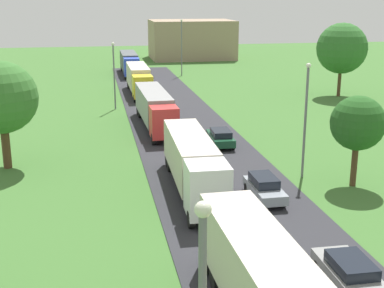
{
  "coord_description": "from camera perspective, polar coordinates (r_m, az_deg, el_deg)",
  "views": [
    {
      "loc": [
        -8.47,
        -3.12,
        12.79
      ],
      "look_at": [
        -1.35,
        34.79,
        1.95
      ],
      "focal_mm": 49.31,
      "sensor_mm": 36.0,
      "label": 1
    }
  ],
  "objects": [
    {
      "name": "lamppost_third",
      "position": [
        61.91,
        -8.43,
        7.69
      ],
      "size": [
        0.36,
        0.36,
        7.74
      ],
      "color": "slate",
      "rests_on": "ground"
    },
    {
      "name": "distant_building",
      "position": [
        113.39,
        -0.05,
        11.24
      ],
      "size": [
        17.11,
        12.38,
        7.96
      ],
      "primitive_type": "cube",
      "color": "#9E846B",
      "rests_on": "ground"
    },
    {
      "name": "lamppost_fourth",
      "position": [
        88.1,
        -1.13,
        10.68
      ],
      "size": [
        0.36,
        0.36,
        9.22
      ],
      "color": "slate",
      "rests_on": "ground"
    },
    {
      "name": "truck_third",
      "position": [
        52.96,
        -4.04,
        4.02
      ],
      "size": [
        2.75,
        14.01,
        3.54
      ],
      "color": "red",
      "rests_on": "road"
    },
    {
      "name": "road",
      "position": [
        31.58,
        5.92,
        -8.22
      ],
      "size": [
        10.0,
        140.0,
        0.06
      ],
      "primitive_type": "cube",
      "color": "#2B2B30",
      "rests_on": "ground"
    },
    {
      "name": "car_second",
      "position": [
        25.33,
        16.63,
        -13.15
      ],
      "size": [
        1.97,
        4.27,
        1.51
      ],
      "color": "gray",
      "rests_on": "road"
    },
    {
      "name": "tree_elm",
      "position": [
        37.49,
        17.49,
        2.13
      ],
      "size": [
        3.74,
        3.74,
        6.37
      ],
      "color": "#513823",
      "rests_on": "ground"
    },
    {
      "name": "tree_lime",
      "position": [
        41.93,
        -19.94,
        4.73
      ],
      "size": [
        5.44,
        5.44,
        8.24
      ],
      "color": "#513823",
      "rests_on": "ground"
    },
    {
      "name": "truck_fifth",
      "position": [
        90.53,
        -6.8,
        8.8
      ],
      "size": [
        2.56,
        12.9,
        3.49
      ],
      "color": "blue",
      "rests_on": "road"
    },
    {
      "name": "tree_maple",
      "position": [
        72.02,
        15.9,
        9.91
      ],
      "size": [
        6.54,
        6.54,
        9.55
      ],
      "color": "#513823",
      "rests_on": "ground"
    },
    {
      "name": "truck_second",
      "position": [
        35.23,
        0.09,
        -1.91
      ],
      "size": [
        2.8,
        12.85,
        3.57
      ],
      "color": "white",
      "rests_on": "road"
    },
    {
      "name": "lane_marking_centre",
      "position": [
        27.63,
        8.67,
        -11.92
      ],
      "size": [
        0.16,
        119.75,
        0.01
      ],
      "color": "white",
      "rests_on": "road"
    },
    {
      "name": "lamppost_second",
      "position": [
        38.38,
        12.19,
        3.09
      ],
      "size": [
        0.36,
        0.36,
        8.33
      ],
      "color": "slate",
      "rests_on": "ground"
    },
    {
      "name": "truck_fourth",
      "position": [
        71.52,
        -5.77,
        7.06
      ],
      "size": [
        2.52,
        12.8,
        3.68
      ],
      "color": "yellow",
      "rests_on": "road"
    },
    {
      "name": "car_third",
      "position": [
        34.54,
        7.84,
        -4.67
      ],
      "size": [
        1.75,
        4.3,
        1.54
      ],
      "color": "#8C939E",
      "rests_on": "road"
    },
    {
      "name": "car_fourth",
      "position": [
        46.45,
        3.1,
        0.76
      ],
      "size": [
        2.03,
        4.47,
        1.47
      ],
      "color": "#19472D",
      "rests_on": "road"
    }
  ]
}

